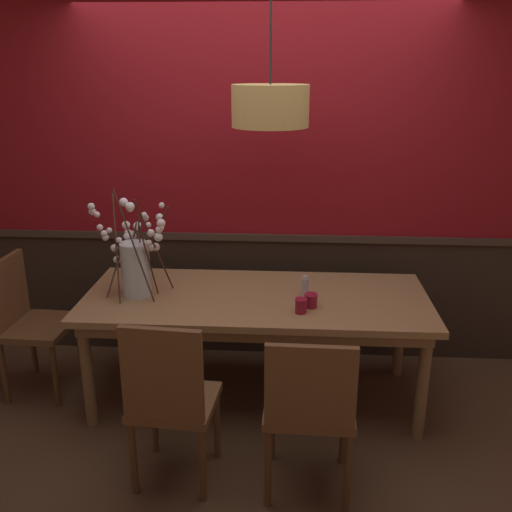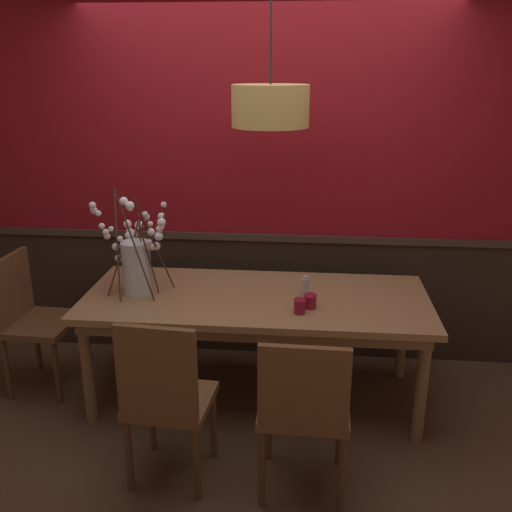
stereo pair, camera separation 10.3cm
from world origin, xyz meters
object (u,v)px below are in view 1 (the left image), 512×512
(chair_near_side_left, at_px, (170,397))
(chair_head_west_end, at_px, (27,317))
(chair_far_side_right, at_px, (310,276))
(condiment_bottle, at_px, (305,286))
(dining_table, at_px, (256,307))
(vase_with_blossoms, at_px, (136,263))
(candle_holder_nearer_edge, at_px, (311,300))
(chair_near_side_right, at_px, (309,405))
(pendant_lamp, at_px, (270,106))
(candle_holder_nearer_center, at_px, (301,306))

(chair_near_side_left, xyz_separation_m, chair_head_west_end, (-1.14, 0.87, 0.00))
(chair_far_side_right, distance_m, condiment_bottle, 0.90)
(dining_table, relative_size, chair_head_west_end, 2.31)
(dining_table, relative_size, vase_with_blossoms, 3.07)
(vase_with_blossoms, bearing_deg, candle_holder_nearer_edge, -6.85)
(dining_table, distance_m, condiment_bottle, 0.34)
(chair_near_side_left, xyz_separation_m, vase_with_blossoms, (-0.37, 0.83, 0.41))
(candle_holder_nearer_edge, bearing_deg, chair_far_side_right, 88.57)
(chair_near_side_right, bearing_deg, condiment_bottle, 90.79)
(dining_table, bearing_deg, chair_near_side_right, -69.97)
(chair_head_west_end, height_order, condiment_bottle, chair_head_west_end)
(chair_far_side_right, bearing_deg, chair_near_side_left, -112.92)
(chair_head_west_end, bearing_deg, chair_near_side_right, -25.95)
(vase_with_blossoms, xyz_separation_m, pendant_lamp, (0.83, 0.05, 0.95))
(chair_near_side_left, bearing_deg, candle_holder_nearer_center, 43.18)
(chair_near_side_right, xyz_separation_m, vase_with_blossoms, (-1.07, 0.85, 0.42))
(dining_table, distance_m, pendant_lamp, 1.24)
(chair_far_side_right, distance_m, vase_with_blossoms, 1.50)
(vase_with_blossoms, relative_size, pendant_lamp, 0.60)
(chair_near_side_left, relative_size, vase_with_blossoms, 1.36)
(candle_holder_nearer_edge, bearing_deg, pendant_lamp, 145.09)
(chair_far_side_right, bearing_deg, vase_with_blossoms, -140.39)
(chair_head_west_end, bearing_deg, candle_holder_nearer_center, -8.18)
(chair_far_side_right, relative_size, candle_holder_nearer_edge, 11.35)
(vase_with_blossoms, height_order, condiment_bottle, vase_with_blossoms)
(chair_far_side_right, xyz_separation_m, candle_holder_nearer_edge, (-0.03, -1.05, 0.24))
(chair_near_side_left, bearing_deg, pendant_lamp, 62.66)
(dining_table, height_order, vase_with_blossoms, vase_with_blossoms)
(chair_near_side_left, distance_m, chair_head_west_end, 1.44)
(dining_table, relative_size, pendant_lamp, 1.84)
(dining_table, height_order, condiment_bottle, condiment_bottle)
(chair_far_side_right, height_order, candle_holder_nearer_edge, chair_far_side_right)
(dining_table, height_order, pendant_lamp, pendant_lamp)
(pendant_lamp, bearing_deg, chair_near_side_right, -75.11)
(chair_near_side_left, xyz_separation_m, condiment_bottle, (0.68, 0.89, 0.26))
(chair_head_west_end, bearing_deg, pendant_lamp, 0.36)
(candle_holder_nearer_center, bearing_deg, dining_table, 139.05)
(candle_holder_nearer_edge, height_order, condiment_bottle, condiment_bottle)
(vase_with_blossoms, xyz_separation_m, condiment_bottle, (1.06, 0.06, -0.15))
(candle_holder_nearer_center, bearing_deg, pendant_lamp, 126.62)
(dining_table, bearing_deg, condiment_bottle, 6.49)
(chair_near_side_left, xyz_separation_m, pendant_lamp, (0.46, 0.88, 1.36))
(chair_near_side_left, distance_m, condiment_bottle, 1.16)
(chair_near_side_right, height_order, pendant_lamp, pendant_lamp)
(dining_table, distance_m, vase_with_blossoms, 0.80)
(chair_head_west_end, xyz_separation_m, pendant_lamp, (1.60, 0.01, 1.36))
(dining_table, xyz_separation_m, condiment_bottle, (0.31, 0.03, 0.14))
(dining_table, height_order, candle_holder_nearer_edge, candle_holder_nearer_edge)
(chair_near_side_right, distance_m, candle_holder_nearer_center, 0.69)
(chair_near_side_right, distance_m, candle_holder_nearer_edge, 0.77)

